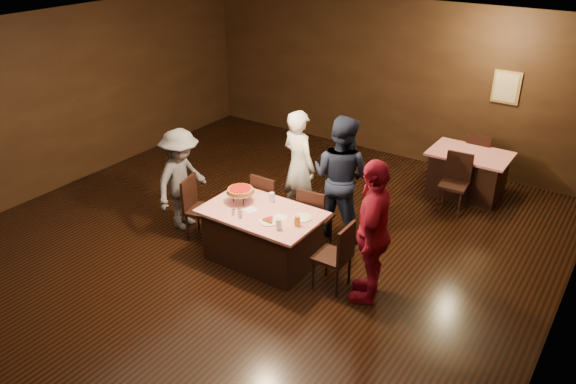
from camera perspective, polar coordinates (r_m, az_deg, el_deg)
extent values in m
plane|color=black|center=(7.83, -6.60, -7.58)|extent=(10.00, 10.00, 0.00)
cube|color=silver|center=(6.63, -7.98, 14.39)|extent=(8.00, 10.00, 0.04)
cube|color=black|center=(11.12, 10.08, 11.25)|extent=(8.00, 0.04, 3.00)
cube|color=black|center=(10.05, -24.96, 7.51)|extent=(0.04, 10.00, 3.00)
cube|color=black|center=(5.63, 25.70, -7.12)|extent=(0.04, 10.00, 3.00)
cube|color=tan|center=(10.38, 21.31, 9.89)|extent=(0.46, 0.03, 0.56)
cube|color=beige|center=(10.35, 21.27, 9.86)|extent=(0.38, 0.01, 0.48)
cube|color=#A70B0D|center=(7.73, -2.61, -4.49)|extent=(1.60, 1.00, 0.77)
cube|color=#B90C1D|center=(10.00, 17.75, 1.78)|extent=(1.30, 0.90, 0.77)
cube|color=black|center=(8.42, -1.79, -0.99)|extent=(0.42, 0.42, 0.95)
cube|color=black|center=(8.03, 2.86, -2.47)|extent=(0.46, 0.46, 0.95)
cube|color=black|center=(8.31, -8.74, -1.71)|extent=(0.51, 0.51, 0.95)
cube|color=black|center=(7.18, 4.50, -6.41)|extent=(0.43, 0.43, 0.95)
cube|color=black|center=(9.35, 16.51, 0.80)|extent=(0.45, 0.45, 0.95)
cube|color=black|center=(10.50, 18.83, 3.35)|extent=(0.42, 0.42, 0.95)
imported|color=white|center=(8.58, 1.10, 2.66)|extent=(0.75, 0.60, 1.78)
imported|color=#161D31|center=(8.16, 5.39, 1.53)|extent=(0.91, 0.71, 1.86)
imported|color=#525156|center=(8.52, -10.76, 1.25)|extent=(0.67, 1.07, 1.58)
imported|color=maroon|center=(6.81, 8.62, -4.00)|extent=(0.77, 1.19, 1.88)
cylinder|color=black|center=(7.83, -4.39, -0.28)|extent=(0.01, 0.01, 0.15)
cylinder|color=black|center=(7.77, -5.57, -0.53)|extent=(0.01, 0.01, 0.15)
cylinder|color=black|center=(7.67, -4.57, -0.86)|extent=(0.01, 0.01, 0.15)
cylinder|color=silver|center=(7.72, -4.86, -0.03)|extent=(0.38, 0.38, 0.01)
cylinder|color=#B27233|center=(7.71, -4.87, 0.17)|extent=(0.35, 0.35, 0.05)
cylinder|color=#A5140C|center=(7.70, -4.88, 0.36)|extent=(0.30, 0.30, 0.01)
cylinder|color=white|center=(7.28, -1.93, -3.03)|extent=(0.25, 0.25, 0.01)
cylinder|color=#B27233|center=(7.27, -1.94, -2.84)|extent=(0.18, 0.18, 0.04)
cylinder|color=#A5140C|center=(7.25, -1.94, -2.68)|extent=(0.14, 0.14, 0.01)
cylinder|color=white|center=(7.37, 1.47, -2.62)|extent=(0.25, 0.25, 0.01)
cylinder|color=silver|center=(7.10, -0.96, -3.27)|extent=(0.08, 0.08, 0.14)
cylinder|color=#BF7F26|center=(7.17, 0.94, -2.95)|extent=(0.08, 0.08, 0.14)
cylinder|color=silver|center=(7.75, -1.66, -0.55)|extent=(0.08, 0.08, 0.14)
cylinder|color=silver|center=(7.45, -4.94, -2.10)|extent=(0.04, 0.04, 0.08)
cylinder|color=silver|center=(7.42, -4.95, -1.80)|extent=(0.05, 0.05, 0.02)
cylinder|color=silver|center=(7.38, -4.81, -2.39)|extent=(0.04, 0.04, 0.08)
cylinder|color=silver|center=(7.36, -4.83, -2.08)|extent=(0.05, 0.05, 0.02)
cylinder|color=silver|center=(7.45, -5.54, -2.13)|extent=(0.04, 0.04, 0.08)
cylinder|color=silver|center=(7.42, -5.55, -1.83)|extent=(0.05, 0.05, 0.02)
cube|color=white|center=(7.38, -0.80, -2.59)|extent=(0.19, 0.19, 0.01)
cube|color=white|center=(7.58, -3.81, -1.81)|extent=(0.21, 0.21, 0.01)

